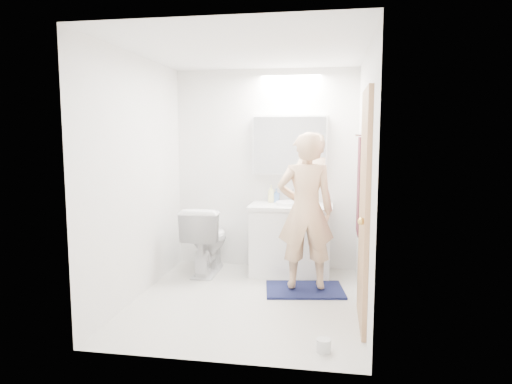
% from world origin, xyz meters
% --- Properties ---
extents(floor, '(2.50, 2.50, 0.00)m').
position_xyz_m(floor, '(0.00, 0.00, 0.00)').
color(floor, silver).
rests_on(floor, ground).
extents(ceiling, '(2.50, 2.50, 0.00)m').
position_xyz_m(ceiling, '(0.00, 0.00, 2.40)').
color(ceiling, white).
rests_on(ceiling, floor).
extents(wall_back, '(2.50, 0.00, 2.50)m').
position_xyz_m(wall_back, '(0.00, 1.25, 1.20)').
color(wall_back, white).
rests_on(wall_back, floor).
extents(wall_front, '(2.50, 0.00, 2.50)m').
position_xyz_m(wall_front, '(0.00, -1.25, 1.20)').
color(wall_front, white).
rests_on(wall_front, floor).
extents(wall_left, '(0.00, 2.50, 2.50)m').
position_xyz_m(wall_left, '(-1.10, 0.00, 1.20)').
color(wall_left, white).
rests_on(wall_left, floor).
extents(wall_right, '(0.00, 2.50, 2.50)m').
position_xyz_m(wall_right, '(1.10, 0.00, 1.20)').
color(wall_right, white).
rests_on(wall_right, floor).
extents(vanity_cabinet, '(0.90, 0.55, 0.78)m').
position_xyz_m(vanity_cabinet, '(0.34, 0.96, 0.39)').
color(vanity_cabinet, white).
rests_on(vanity_cabinet, floor).
extents(countertop, '(0.95, 0.58, 0.04)m').
position_xyz_m(countertop, '(0.34, 0.96, 0.80)').
color(countertop, white).
rests_on(countertop, vanity_cabinet).
extents(sink_basin, '(0.36, 0.36, 0.03)m').
position_xyz_m(sink_basin, '(0.34, 0.99, 0.84)').
color(sink_basin, white).
rests_on(sink_basin, countertop).
extents(faucet, '(0.02, 0.02, 0.16)m').
position_xyz_m(faucet, '(0.34, 1.19, 0.90)').
color(faucet, silver).
rests_on(faucet, countertop).
extents(medicine_cabinet, '(0.88, 0.14, 0.70)m').
position_xyz_m(medicine_cabinet, '(0.30, 1.18, 1.50)').
color(medicine_cabinet, white).
rests_on(medicine_cabinet, wall_back).
extents(mirror_panel, '(0.84, 0.01, 0.66)m').
position_xyz_m(mirror_panel, '(0.30, 1.10, 1.50)').
color(mirror_panel, silver).
rests_on(mirror_panel, medicine_cabinet).
extents(toilet, '(0.45, 0.79, 0.80)m').
position_xyz_m(toilet, '(-0.64, 0.85, 0.40)').
color(toilet, white).
rests_on(toilet, floor).
extents(bath_rug, '(0.88, 0.67, 0.02)m').
position_xyz_m(bath_rug, '(0.54, 0.39, 0.01)').
color(bath_rug, '#151B41').
rests_on(bath_rug, floor).
extents(person, '(0.64, 0.47, 1.60)m').
position_xyz_m(person, '(0.54, 0.39, 0.85)').
color(person, '#DEB085').
rests_on(person, bath_rug).
extents(door, '(0.04, 0.80, 2.00)m').
position_xyz_m(door, '(1.08, -0.35, 1.00)').
color(door, tan).
rests_on(door, wall_right).
extents(door_knob, '(0.06, 0.06, 0.06)m').
position_xyz_m(door_knob, '(1.04, -0.65, 0.95)').
color(door_knob, gold).
rests_on(door_knob, door).
extents(towel, '(0.02, 0.42, 1.00)m').
position_xyz_m(towel, '(1.08, 0.55, 1.10)').
color(towel, '#101D32').
rests_on(towel, wall_right).
extents(towel_hook, '(0.07, 0.02, 0.02)m').
position_xyz_m(towel_hook, '(1.07, 0.55, 1.62)').
color(towel_hook, silver).
rests_on(towel_hook, wall_right).
extents(soap_bottle_a, '(0.10, 0.10, 0.21)m').
position_xyz_m(soap_bottle_a, '(0.09, 1.11, 0.92)').
color(soap_bottle_a, beige).
rests_on(soap_bottle_a, countertop).
extents(soap_bottle_b, '(0.08, 0.08, 0.16)m').
position_xyz_m(soap_bottle_b, '(0.14, 1.15, 0.90)').
color(soap_bottle_b, '#5981C0').
rests_on(soap_bottle_b, countertop).
extents(toothbrush_cup, '(0.11, 0.11, 0.09)m').
position_xyz_m(toothbrush_cup, '(0.50, 1.12, 0.86)').
color(toothbrush_cup, '#4169C3').
rests_on(toothbrush_cup, countertop).
extents(toilet_paper_roll, '(0.11, 0.11, 0.10)m').
position_xyz_m(toilet_paper_roll, '(0.77, -0.96, 0.05)').
color(toilet_paper_roll, silver).
rests_on(toilet_paper_roll, floor).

